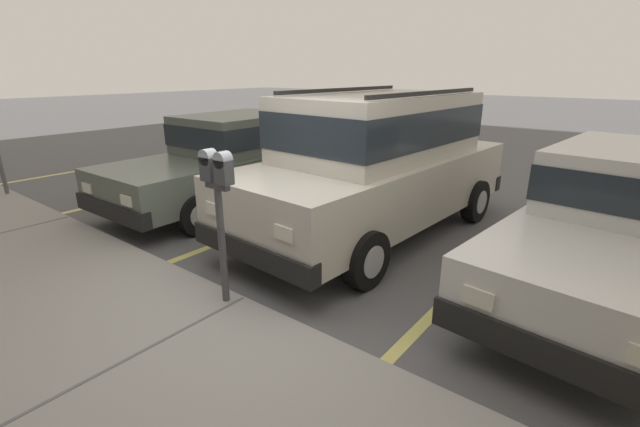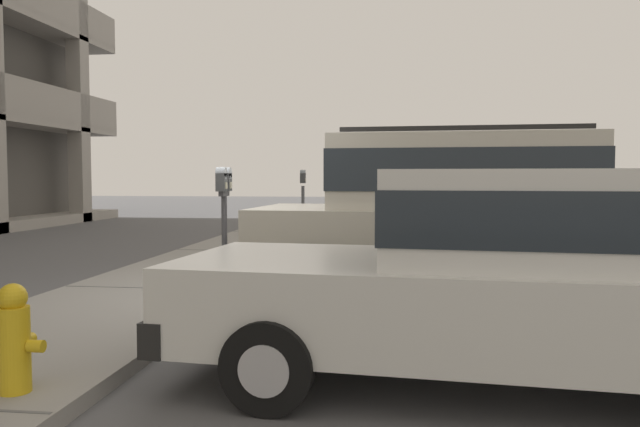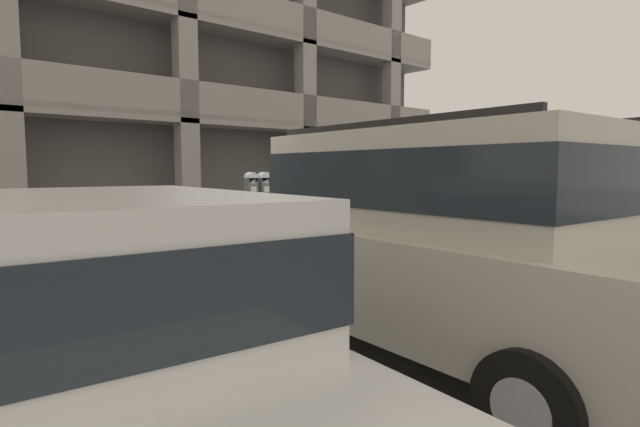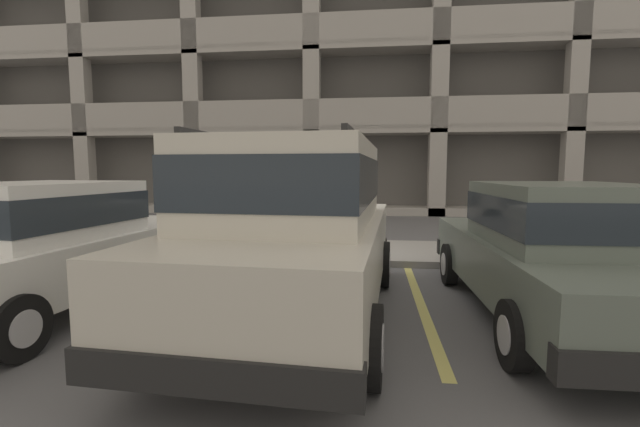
{
  "view_description": "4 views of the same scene",
  "coord_description": "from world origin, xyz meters",
  "px_view_note": "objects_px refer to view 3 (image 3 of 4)",
  "views": [
    {
      "loc": [
        -2.94,
        2.71,
        2.29
      ],
      "look_at": [
        -0.08,
        -0.92,
        0.72
      ],
      "focal_mm": 24.0,
      "sensor_mm": 36.0,
      "label": 1
    },
    {
      "loc": [
        -7.32,
        -1.77,
        1.49
      ],
      "look_at": [
        -0.21,
        -0.87,
        1.07
      ],
      "focal_mm": 35.0,
      "sensor_mm": 36.0,
      "label": 2
    },
    {
      "loc": [
        -3.54,
        -5.09,
        1.65
      ],
      "look_at": [
        0.29,
        -0.67,
        1.13
      ],
      "focal_mm": 28.0,
      "sensor_mm": 36.0,
      "label": 3
    },
    {
      "loc": [
        0.91,
        -7.12,
        1.68
      ],
      "look_at": [
        0.16,
        -0.86,
        1.04
      ],
      "focal_mm": 24.0,
      "sensor_mm": 36.0,
      "label": 4
    }
  ],
  "objects_px": {
    "dark_hatchback": "(552,234)",
    "parking_meter_near": "(258,201)",
    "silver_suv": "(435,233)",
    "parking_meter_far": "(504,194)",
    "red_sedan": "(81,338)"
  },
  "relations": [
    {
      "from": "dark_hatchback",
      "to": "parking_meter_near",
      "type": "relative_size",
      "value": 3.02
    },
    {
      "from": "dark_hatchback",
      "to": "parking_meter_near",
      "type": "distance_m",
      "value": 3.84
    },
    {
      "from": "dark_hatchback",
      "to": "parking_meter_far",
      "type": "height_order",
      "value": "parking_meter_far"
    },
    {
      "from": "silver_suv",
      "to": "dark_hatchback",
      "type": "xyz_separation_m",
      "value": [
        2.83,
        0.23,
        -0.27
      ]
    },
    {
      "from": "silver_suv",
      "to": "parking_meter_near",
      "type": "bearing_deg",
      "value": 93.26
    },
    {
      "from": "dark_hatchback",
      "to": "parking_meter_near",
      "type": "height_order",
      "value": "parking_meter_near"
    },
    {
      "from": "silver_suv",
      "to": "red_sedan",
      "type": "xyz_separation_m",
      "value": [
        -2.96,
        -0.06,
        -0.27
      ]
    },
    {
      "from": "parking_meter_near",
      "to": "silver_suv",
      "type": "bearing_deg",
      "value": -90.17
    },
    {
      "from": "red_sedan",
      "to": "dark_hatchback",
      "type": "distance_m",
      "value": 5.8
    },
    {
      "from": "red_sedan",
      "to": "parking_meter_near",
      "type": "xyz_separation_m",
      "value": [
        2.97,
        2.86,
        0.41
      ]
    },
    {
      "from": "red_sedan",
      "to": "parking_meter_far",
      "type": "bearing_deg",
      "value": 22.59
    },
    {
      "from": "silver_suv",
      "to": "parking_meter_far",
      "type": "bearing_deg",
      "value": 27.58
    },
    {
      "from": "red_sedan",
      "to": "parking_meter_near",
      "type": "height_order",
      "value": "parking_meter_near"
    },
    {
      "from": "parking_meter_far",
      "to": "silver_suv",
      "type": "bearing_deg",
      "value": -155.86
    },
    {
      "from": "silver_suv",
      "to": "red_sedan",
      "type": "height_order",
      "value": "silver_suv"
    }
  ]
}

